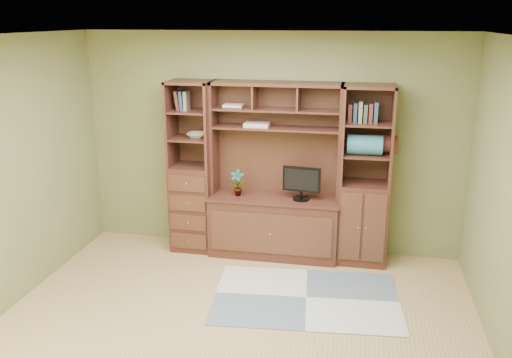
% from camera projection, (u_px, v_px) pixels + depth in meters
% --- Properties ---
extents(room, '(4.60, 4.10, 2.64)m').
position_uv_depth(room, '(231.00, 197.00, 4.54)').
color(room, tan).
rests_on(room, ground).
extents(center_hutch, '(1.54, 0.53, 2.05)m').
position_uv_depth(center_hutch, '(274.00, 173.00, 6.23)').
color(center_hutch, '#462218').
rests_on(center_hutch, ground).
extents(left_tower, '(0.50, 0.45, 2.05)m').
position_uv_depth(left_tower, '(192.00, 167.00, 6.45)').
color(left_tower, '#462218').
rests_on(left_tower, ground).
extents(right_tower, '(0.55, 0.45, 2.05)m').
position_uv_depth(right_tower, '(365.00, 177.00, 6.08)').
color(right_tower, '#462218').
rests_on(right_tower, ground).
extents(rug, '(1.97, 1.40, 0.01)m').
position_uv_depth(rug, '(306.00, 298.00, 5.51)').
color(rug, '#9CA1A1').
rests_on(rug, ground).
extents(monitor, '(0.46, 0.24, 0.54)m').
position_uv_depth(monitor, '(302.00, 177.00, 6.15)').
color(monitor, black).
rests_on(monitor, center_hutch).
extents(orchid, '(0.16, 0.11, 0.31)m').
position_uv_depth(orchid, '(237.00, 183.00, 6.32)').
color(orchid, '#9C3D35').
rests_on(orchid, center_hutch).
extents(magazines, '(0.28, 0.21, 0.04)m').
position_uv_depth(magazines, '(257.00, 124.00, 6.20)').
color(magazines, beige).
rests_on(magazines, center_hutch).
extents(bowl, '(0.23, 0.23, 0.06)m').
position_uv_depth(bowl, '(197.00, 135.00, 6.33)').
color(bowl, beige).
rests_on(bowl, left_tower).
extents(blanket_teal, '(0.38, 0.22, 0.22)m').
position_uv_depth(blanket_teal, '(365.00, 145.00, 5.93)').
color(blanket_teal, '#2E6B7A').
rests_on(blanket_teal, right_tower).
extents(blanket_red, '(0.35, 0.20, 0.20)m').
position_uv_depth(blanket_red, '(381.00, 144.00, 6.02)').
color(blanket_red, brown).
rests_on(blanket_red, right_tower).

